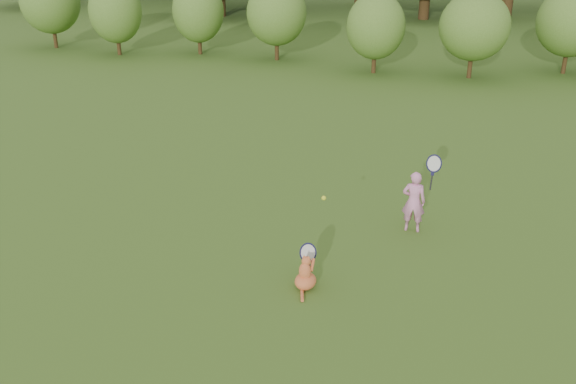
# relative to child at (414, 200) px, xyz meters

# --- Properties ---
(ground) EXTENTS (100.00, 100.00, 0.00)m
(ground) POSITION_rel_child_xyz_m (-2.19, -1.29, -0.54)
(ground) COLOR #355818
(ground) RESTS_ON ground
(shrub_row) EXTENTS (28.00, 3.00, 2.80)m
(shrub_row) POSITION_rel_child_xyz_m (-2.19, 11.71, 0.86)
(shrub_row) COLOR #4A6F22
(shrub_row) RESTS_ON ground
(child) EXTENTS (0.59, 0.36, 1.55)m
(child) POSITION_rel_child_xyz_m (0.00, 0.00, 0.00)
(child) COLOR pink
(child) RESTS_ON ground
(cat) EXTENTS (0.43, 0.73, 0.68)m
(cat) POSITION_rel_child_xyz_m (-1.35, -2.09, -0.29)
(cat) COLOR #D66129
(cat) RESTS_ON ground
(tennis_ball) EXTENTS (0.07, 0.07, 0.07)m
(tennis_ball) POSITION_rel_child_xyz_m (-1.23, -1.49, 0.57)
(tennis_ball) COLOR #CCCF18
(tennis_ball) RESTS_ON ground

